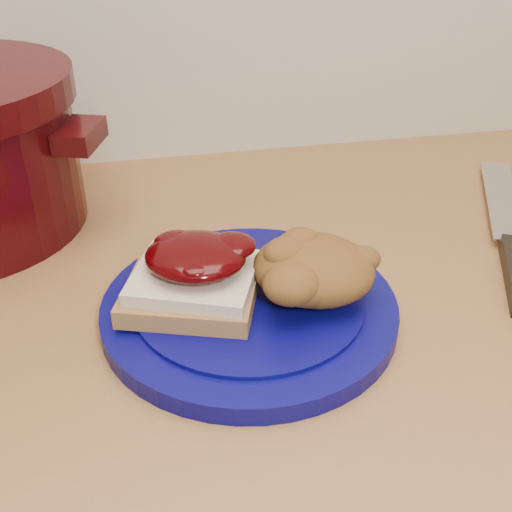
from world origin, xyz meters
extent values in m
cylinder|color=#070655|center=(-0.03, 1.43, 0.91)|extent=(0.34, 0.34, 0.02)
cube|color=olive|center=(-0.08, 1.44, 0.93)|extent=(0.13, 0.13, 0.02)
cube|color=beige|center=(-0.07, 1.44, 0.94)|extent=(0.13, 0.12, 0.01)
ellipsoid|color=black|center=(-0.07, 1.44, 0.96)|extent=(0.11, 0.11, 0.03)
ellipsoid|color=brown|center=(0.03, 1.42, 0.95)|extent=(0.13, 0.13, 0.05)
cube|color=silver|center=(0.30, 1.58, 0.91)|extent=(0.12, 0.20, 0.00)
cube|color=black|center=(-0.16, 1.61, 1.01)|extent=(0.05, 0.07, 0.02)
camera|label=1|loc=(-0.11, 0.99, 1.25)|focal=45.00mm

